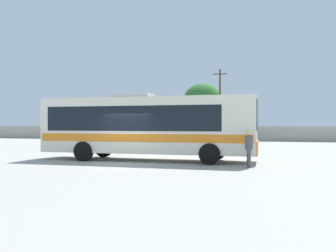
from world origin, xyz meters
The scene contains 11 objects.
ground_plane centered at (0.00, 10.00, 0.00)m, with size 300.00×300.00×0.00m, color #A3A099.
perimeter_wall centered at (0.00, 25.94, 0.86)m, with size 80.00×0.30×1.71m, color #9E998C.
coach_bus_cream_orange centered at (0.61, 1.47, 1.92)m, with size 11.55×2.79×3.60m.
attendant_by_bus_door centered at (6.18, -0.34, 0.95)m, with size 0.42×0.42×1.67m.
parked_car_leftmost_black centered at (-15.12, 22.73, 0.80)m, with size 4.42×2.05×1.51m.
parked_car_second_white centered at (-9.68, 22.82, 0.77)m, with size 4.17×2.14×1.45m.
parked_car_third_white centered at (-3.38, 21.78, 0.76)m, with size 4.36×2.23×1.42m.
parked_car_rightmost_silver centered at (3.64, 22.46, 0.78)m, with size 4.30×2.11×1.47m.
utility_pole_near centered at (1.11, 29.28, 4.69)m, with size 1.80×0.24×9.01m.
roadside_tree_left centered at (-9.68, 32.08, 4.60)m, with size 3.88×3.88×6.27m.
roadside_tree_midleft centered at (-1.72, 32.24, 5.42)m, with size 5.04×5.04×7.58m.
Camera 1 is at (6.98, -16.89, 1.96)m, focal length 38.41 mm.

